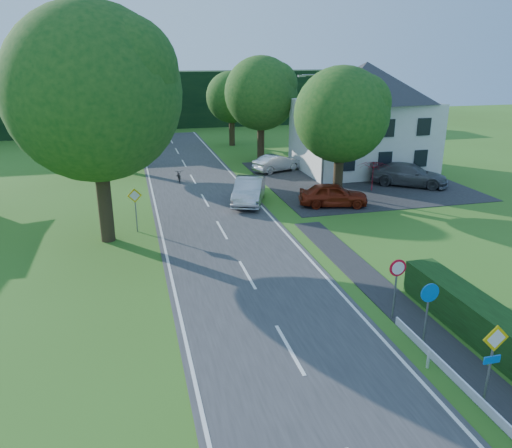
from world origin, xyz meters
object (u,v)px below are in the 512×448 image
object	(u,v)px
parked_car_grey	(409,175)
moving_car	(249,190)
streetlight	(322,128)
parked_car_silver_a	(277,163)
parked_car_silver_b	(397,169)
parasol	(373,176)
motorcycle	(179,175)
parked_car_red	(333,195)

from	to	relation	value
parked_car_grey	moving_car	bearing A→B (deg)	132.47
streetlight	parked_car_silver_a	bearing A→B (deg)	98.17
moving_car	parked_car_grey	size ratio (longest dim) A/B	0.91
parked_car_silver_a	moving_car	bearing A→B (deg)	130.54
parked_car_silver_b	parasol	size ratio (longest dim) A/B	1.84
motorcycle	parked_car_red	size ratio (longest dim) A/B	0.40
streetlight	parked_car_silver_b	world-z (taller)	streetlight
parked_car_red	parked_car_silver_a	bearing A→B (deg)	17.42
moving_car	parked_car_red	bearing A→B (deg)	-2.49
streetlight	parasol	bearing A→B (deg)	-7.60
streetlight	parked_car_silver_a	distance (m)	8.00
parked_car_red	parked_car_silver_b	distance (m)	9.97
parked_car_grey	parked_car_silver_b	xyz separation A→B (m)	(0.49, 2.57, -0.19)
parasol	motorcycle	bearing A→B (deg)	154.50
parked_car_silver_a	parked_car_grey	world-z (taller)	parked_car_grey
parked_car_silver_b	parked_car_grey	bearing A→B (deg)	160.86
parked_car_grey	parasol	world-z (taller)	parasol
parked_car_grey	streetlight	bearing A→B (deg)	127.72
streetlight	moving_car	bearing A→B (deg)	-167.19
moving_car	parked_car_grey	distance (m)	12.48
parked_car_silver_b	parasol	distance (m)	5.04
motorcycle	parked_car_silver_b	bearing A→B (deg)	-9.33
parked_car_grey	parked_car_silver_b	distance (m)	2.62
parked_car_silver_a	parked_car_grey	bearing A→B (deg)	-151.59
streetlight	motorcycle	distance (m)	11.48
moving_car	parked_car_grey	bearing A→B (deg)	26.53
streetlight	parked_car_silver_b	xyz separation A→B (m)	(7.52, 2.81, -3.82)
streetlight	parked_car_silver_b	size ratio (longest dim) A/B	1.85
streetlight	parked_car_red	distance (m)	4.94
parked_car_grey	parasol	xyz separation A→B (m)	(-3.29, -0.74, 0.26)
streetlight	parked_car_grey	world-z (taller)	streetlight
motorcycle	parked_car_grey	size ratio (longest dim) A/B	0.31
parked_car_silver_a	motorcycle	bearing A→B (deg)	77.81
parked_car_silver_b	parked_car_red	bearing A→B (deg)	119.17
parked_car_red	parked_car_silver_a	size ratio (longest dim) A/B	1.04
parked_car_grey	parked_car_silver_b	world-z (taller)	parked_car_grey
parked_car_red	parked_car_grey	xyz separation A→B (m)	(7.41, 3.51, 0.06)
motorcycle	parked_car_silver_a	xyz separation A→B (m)	(8.16, 1.34, 0.23)
streetlight	parked_car_grey	distance (m)	7.92
moving_car	parked_car_silver_b	world-z (taller)	moving_car
parked_car_red	parked_car_silver_b	size ratio (longest dim) A/B	1.00
parasol	streetlight	bearing A→B (deg)	172.40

